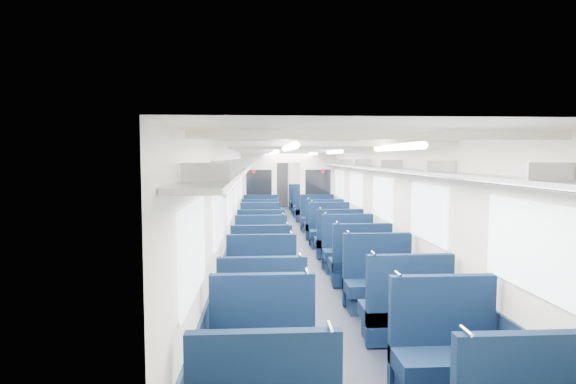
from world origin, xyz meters
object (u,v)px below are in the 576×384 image
Objects in this scene: seat_11 at (349,253)px; end_door at (279,184)px; seat_10 at (261,255)px; seat_22 at (261,208)px; bulkhead at (288,189)px; seat_2 at (263,356)px; seat_4 at (262,318)px; seat_8 at (261,268)px; seat_16 at (261,227)px; seat_21 at (310,212)px; seat_27 at (301,202)px; seat_5 at (405,314)px; seat_23 at (307,208)px; seat_18 at (261,220)px; seat_7 at (379,286)px; seat_12 at (261,243)px; seat_20 at (261,212)px; seat_26 at (260,202)px; seat_13 at (339,243)px; seat_24 at (260,205)px; seat_15 at (330,233)px; seat_9 at (360,266)px; seat_3 at (447,359)px; seat_19 at (317,220)px; seat_25 at (304,205)px; seat_6 at (262,288)px; seat_14 at (261,233)px; seat_17 at (324,227)px.

end_door is at bearing 94.12° from seat_11.
end_door is at bearing 85.90° from seat_10.
seat_22 is at bearing 101.77° from seat_11.
bulkhead is 9.65m from seat_2.
seat_4 and seat_8 have the same top height.
seat_16 is 1.00× the size of seat_21.
seat_27 is at bearing 83.03° from seat_4.
seat_5 is 11.35m from seat_23.
seat_2 and seat_8 have the same top height.
seat_18 is (0.00, 9.19, 0.00)m from seat_2.
seat_7 is 3.74m from seat_12.
seat_5 is 1.00× the size of seat_20.
seat_26 is (-0.83, 5.03, -0.89)m from bulkhead.
seat_13 is (1.66, 2.20, 0.00)m from seat_8.
bulkhead is 2.09m from seat_21.
seat_7 is at bearing -81.58° from seat_24.
seat_2 is 5.83m from seat_13.
seat_11 and seat_15 have the same top height.
bulkhead is at bearing 82.35° from seat_8.
seat_21 is at bearing -90.00° from seat_27.
seat_12 and seat_20 have the same top height.
seat_26 and seat_27 have the same top height.
end_door is at bearing 93.79° from seat_9.
seat_3 is 1.00× the size of seat_26.
seat_13 is 3.65m from seat_19.
seat_10 is 1.00× the size of seat_23.
seat_20 is (-1.66, 10.25, 0.00)m from seat_5.
end_door is 2.69m from seat_25.
seat_2 and seat_7 have the same top height.
seat_6 is at bearing 90.00° from seat_4.
seat_25 is (1.66, 13.54, 0.00)m from seat_2.
seat_9 is 1.00× the size of seat_23.
seat_3 is 1.00× the size of seat_8.
seat_10 is 1.00× the size of seat_21.
seat_5 and seat_11 have the same top height.
seat_14 is 1.00× the size of seat_17.
seat_7 and seat_8 have the same top height.
seat_11 is at bearing -90.00° from seat_17.
seat_15 is 1.00× the size of seat_26.
seat_16 is 3.67m from seat_21.
seat_21 is at bearing 79.60° from seat_6.
seat_19 is at bearing -90.00° from seat_25.
end_door is 1.81× the size of seat_23.
seat_26 is at bearing 90.00° from seat_16.
seat_16 is at bearing -104.11° from seat_27.
seat_12 is at bearing 146.45° from seat_11.
seat_4 is 1.00× the size of seat_24.
seat_10 is 1.00× the size of seat_25.
bulkhead is 2.53× the size of seat_12.
end_door reaches higher than seat_27.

